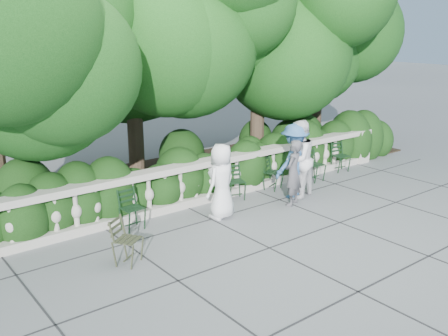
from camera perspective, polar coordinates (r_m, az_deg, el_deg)
ground at (r=10.33m, az=3.44°, el=-6.55°), size 90.00×90.00×0.00m
balustrade at (r=11.49m, az=-2.46°, el=-1.60°), size 12.00×0.44×1.00m
shrub_hedge at (r=12.59m, az=-5.62°, el=-2.41°), size 15.00×2.60×1.70m
tree_canopy at (r=12.49m, az=-3.87°, el=15.97°), size 15.04×6.52×6.78m
chair_a at (r=10.18m, az=-9.92°, el=-7.13°), size 0.47×0.51×0.84m
chair_c at (r=11.67m, az=1.54°, el=-3.83°), size 0.56×0.59×0.84m
chair_d at (r=13.30m, az=10.80°, el=-1.61°), size 0.47×0.51×0.84m
chair_e at (r=12.52m, az=6.17°, el=-2.53°), size 0.58×0.60×0.84m
chair_f at (r=14.33m, az=13.45°, el=-0.49°), size 0.52×0.55×0.84m
chair_weathered at (r=8.84m, az=-9.97°, el=-10.83°), size 0.63×0.64×0.84m
person_businessman at (r=10.46m, az=-0.30°, el=-1.53°), size 0.90×0.72×1.61m
person_woman_grey at (r=11.34m, az=7.90°, el=-0.55°), size 0.65×0.56×1.51m
person_casual_man at (r=11.84m, az=8.50°, el=0.99°), size 1.05×0.91×1.86m
person_older_blue at (r=11.82m, az=8.03°, el=0.81°), size 1.22×0.78×1.79m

